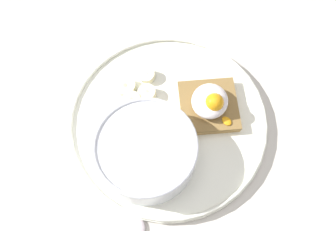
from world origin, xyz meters
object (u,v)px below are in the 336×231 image
Objects in this scene: banana_slice_right at (126,87)px; banana_slice_left at (147,93)px; poached_egg at (211,101)px; oatmeal_bowl at (146,151)px; toast_slice at (209,106)px; banana_slice_front at (132,101)px; banana_slice_back at (147,75)px.

banana_slice_left is at bearing 86.00° from banana_slice_right.
banana_slice_left is (0.13, -9.96, -2.02)cm from poached_egg.
toast_slice is (-10.10, 6.91, -2.01)cm from oatmeal_bowl.
banana_slice_left is (-9.85, -2.88, -2.05)cm from oatmeal_bowl.
banana_slice_right is (-10.11, -6.50, -2.17)cm from oatmeal_bowl.
banana_slice_left reaches higher than banana_slice_right.
banana_slice_front is at bearing -79.73° from toast_slice.
oatmeal_bowl reaches higher than banana_slice_front.
poached_egg is 1.72× the size of banana_slice_left.
banana_slice_front is (2.01, -11.89, -2.07)cm from poached_egg.
banana_slice_front and banana_slice_left have the same top height.
poached_egg is 1.79× the size of banana_slice_back.
oatmeal_bowl is at bearing 32.74° from banana_slice_right.
banana_slice_back is (-3.03, -10.93, -2.08)cm from poached_egg.
banana_slice_front is 2.69cm from banana_slice_left.
banana_slice_left is 1.04× the size of banana_slice_back.
toast_slice is at bearing 91.43° from banana_slice_left.
oatmeal_bowl reaches higher than poached_egg.
poached_egg is at bearing 99.57° from banana_slice_front.
poached_egg is 1.67× the size of banana_slice_front.
oatmeal_bowl is 1.28× the size of toast_slice.
banana_slice_back is at bearing -163.57° from oatmeal_bowl.
banana_slice_left is at bearing -88.57° from toast_slice.
toast_slice is at bearing 74.82° from banana_slice_back.
banana_slice_front is at bearing -45.74° from banana_slice_left.
poached_egg is 12.24cm from banana_slice_front.
poached_egg is 11.53cm from banana_slice_back.
oatmeal_bowl is at bearing 31.06° from banana_slice_front.
poached_egg is 13.76cm from banana_slice_right.
banana_slice_front is 1.07× the size of banana_slice_back.
toast_slice is 2.92× the size of banana_slice_back.
banana_slice_back is at bearing -105.52° from poached_egg.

